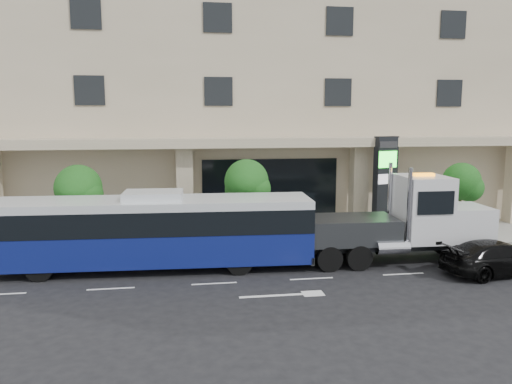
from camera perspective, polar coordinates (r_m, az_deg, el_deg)
The scene contains 11 objects.
ground at distance 22.29m, azimuth 5.35°, elevation -8.63°, with size 120.00×120.00×0.00m, color black.
sidewalk at distance 26.97m, azimuth 2.77°, elevation -5.39°, with size 120.00×6.00×0.15m, color gray.
curb at distance 24.13m, azimuth 4.19°, elevation -7.08°, with size 120.00×0.30×0.15m, color gray.
convention_center at distance 36.60m, azimuth -0.46°, elevation 13.90°, with size 60.00×17.60×20.00m.
tree_left at distance 24.93m, azimuth -19.57°, elevation 0.08°, with size 2.27×2.20×4.22m.
tree_mid at distance 24.67m, azimuth -1.03°, elevation 0.84°, with size 2.28×2.20×4.38m.
tree_right at distance 28.60m, azimuth 22.46°, elevation 0.81°, with size 2.10×2.00×4.04m.
city_bus at distance 22.06m, azimuth -11.56°, elevation -4.26°, with size 13.66×3.49×3.43m.
tow_truck at distance 23.67m, azimuth 16.47°, elevation -3.35°, with size 9.80×2.70×4.46m.
black_sedan at distance 23.49m, azimuth 25.89°, elevation -6.76°, with size 2.01×4.95×1.44m, color black.
signage_pylon at distance 28.66m, azimuth 14.53°, elevation 0.90°, with size 1.41×0.82×5.38m.
Camera 1 is at (-5.25, -20.64, 6.59)m, focal length 35.00 mm.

